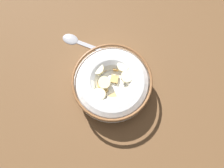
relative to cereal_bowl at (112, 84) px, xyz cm
name	(u,v)px	position (x,y,z in cm)	size (l,w,h in cm)	color
ground_plane	(112,88)	(-0.01, -0.01, -4.14)	(97.82, 97.82, 2.00)	brown
cereal_bowl	(112,84)	(0.00, 0.00, 0.00)	(17.96, 17.96, 5.84)	white
spoon	(80,42)	(12.70, 7.04, -2.81)	(9.69, 16.08, 0.80)	#A5A5AD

